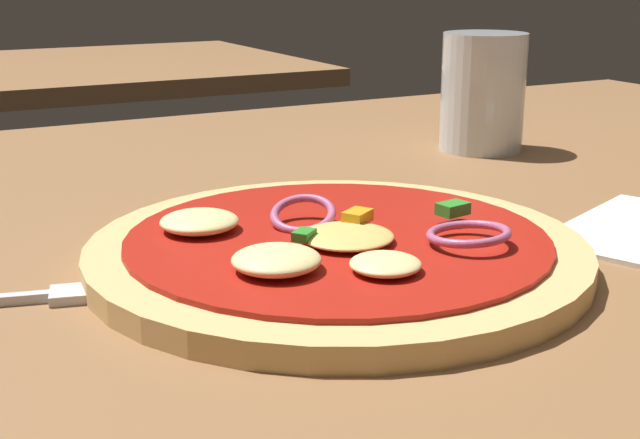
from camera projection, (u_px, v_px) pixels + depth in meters
name	position (u px, v px, depth m)	size (l,w,h in m)	color
dining_table	(303.00, 274.00, 0.50)	(1.42, 0.93, 0.03)	brown
pizza	(335.00, 249.00, 0.47)	(0.27, 0.27, 0.03)	tan
fork	(7.00, 300.00, 0.42)	(0.15, 0.05, 0.00)	silver
beer_glass	(482.00, 100.00, 0.75)	(0.07, 0.07, 0.10)	silver
background_table	(47.00, 73.00, 1.39)	(0.80, 0.54, 0.03)	brown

